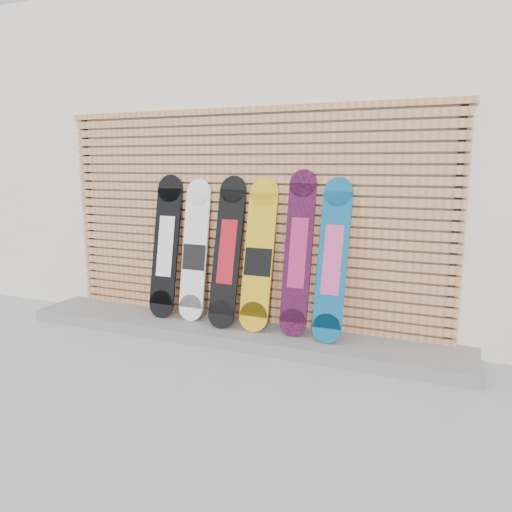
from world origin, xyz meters
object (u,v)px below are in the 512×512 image
object	(u,v)px
snowboard_3	(259,256)
snowboard_4	(298,253)
snowboard_0	(166,246)
snowboard_1	(195,251)
snowboard_5	(332,260)
snowboard_2	(227,252)

from	to	relation	value
snowboard_3	snowboard_4	distance (m)	0.40
snowboard_0	snowboard_1	world-z (taller)	snowboard_0
snowboard_0	snowboard_4	bearing A→B (deg)	-0.19
snowboard_5	snowboard_2	bearing A→B (deg)	-179.94
snowboard_3	snowboard_0	bearing A→B (deg)	178.88
snowboard_5	snowboard_0	bearing A→B (deg)	178.93
snowboard_2	snowboard_3	distance (m)	0.34
snowboard_1	snowboard_2	size ratio (longest dim) A/B	0.97
snowboard_3	snowboard_2	bearing A→B (deg)	-177.65
snowboard_1	snowboard_3	size ratio (longest dim) A/B	0.98
snowboard_2	snowboard_1	bearing A→B (deg)	173.11
snowboard_1	snowboard_4	distance (m)	1.14
snowboard_1	snowboard_3	world-z (taller)	snowboard_3
snowboard_4	snowboard_5	size ratio (longest dim) A/B	1.05
snowboard_1	snowboard_5	size ratio (longest dim) A/B	0.98
snowboard_0	snowboard_3	xyz separation A→B (m)	(1.09, -0.02, -0.02)
snowboard_2	snowboard_3	size ratio (longest dim) A/B	1.01
snowboard_2	snowboard_5	xyz separation A→B (m)	(1.08, 0.00, -0.00)
snowboard_3	snowboard_5	xyz separation A→B (m)	(0.74, -0.01, 0.02)
snowboard_4	snowboard_0	bearing A→B (deg)	179.81
snowboard_1	snowboard_2	world-z (taller)	snowboard_2
snowboard_2	snowboard_5	bearing A→B (deg)	0.06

